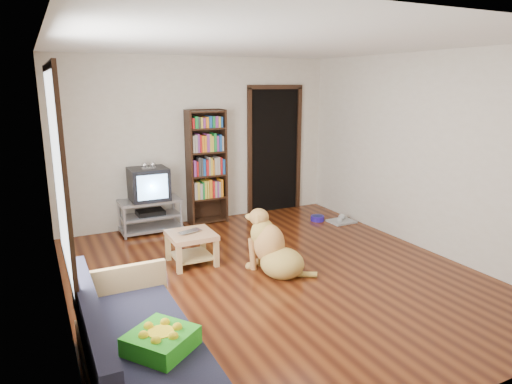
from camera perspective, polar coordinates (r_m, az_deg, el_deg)
name	(u,v)px	position (r m, az deg, el deg)	size (l,w,h in m)	color
ground	(274,275)	(5.45, 2.29, -10.32)	(5.00, 5.00, 0.00)	#5B280F
ceiling	(277,43)	(5.00, 2.58, 18.06)	(5.00, 5.00, 0.00)	white
wall_back	(199,141)	(7.33, -7.09, 6.35)	(4.50, 4.50, 0.00)	beige
wall_front	(466,230)	(3.18, 24.75, -4.29)	(4.50, 4.50, 0.00)	beige
wall_left	(55,186)	(4.46, -23.80, 0.67)	(5.00, 5.00, 0.00)	beige
wall_right	(424,153)	(6.45, 20.29, 4.64)	(5.00, 5.00, 0.00)	beige
green_cushion	(161,341)	(3.34, -11.77, -17.74)	(0.40, 0.40, 0.13)	green
laptop	(192,233)	(5.67, -8.03, -5.05)	(0.30, 0.19, 0.02)	silver
dog_bowl	(317,218)	(7.54, 7.68, -3.26)	(0.22, 0.22, 0.08)	#27148E
grey_rag	(342,221)	(7.52, 10.64, -3.62)	(0.40, 0.32, 0.03)	#A7A7A7
window	(59,174)	(3.93, -23.43, 2.09)	(0.03, 1.46, 1.70)	white
doorway	(274,147)	(7.89, 2.33, 5.62)	(1.03, 0.05, 2.19)	black
tv_stand	(150,214)	(7.06, -13.07, -2.74)	(0.90, 0.45, 0.50)	#99999E
crt_tv	(148,183)	(6.96, -13.32, 1.06)	(0.55, 0.52, 0.58)	black
bookshelf	(206,161)	(7.25, -6.23, 3.90)	(0.60, 0.30, 1.80)	black
sofa	(138,359)	(3.60, -14.48, -19.60)	(0.80, 1.80, 0.80)	tan
coffee_table	(191,242)	(5.74, -8.08, -6.21)	(0.55, 0.55, 0.40)	tan
dog	(273,250)	(5.42, 2.14, -7.21)	(0.68, 0.87, 0.78)	#B38E45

